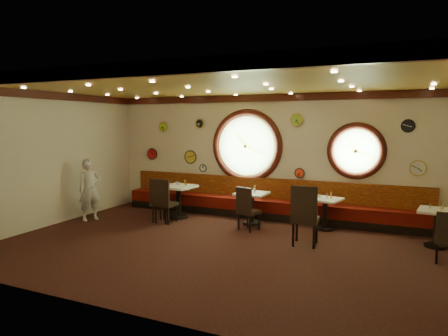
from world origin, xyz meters
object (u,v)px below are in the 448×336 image
chair_a (161,198)px  condiment_d_pepper (327,196)px  table_e (437,224)px  chair_e (448,234)px  condiment_c_salt (247,190)px  waiter (90,190)px  table_a (178,197)px  table_d (325,210)px  table_b (178,197)px  condiment_b_pepper (178,184)px  condiment_d_salt (320,196)px  chair_b (163,198)px  condiment_e_bottle (443,206)px  condiment_c_pepper (254,191)px  condiment_a_pepper (179,184)px  condiment_c_bottle (255,189)px  condiment_e_pepper (441,208)px  condiment_b_bottle (185,182)px  condiment_e_salt (430,206)px  condiment_a_bottle (186,183)px  chair_d (305,212)px  condiment_a_salt (177,183)px  table_c (252,204)px  chair_c (246,206)px  condiment_d_bottle (331,195)px  condiment_b_salt (176,183)px

chair_a → condiment_d_pepper: (3.85, 1.04, 0.16)m
table_e → chair_e: chair_e is taller
condiment_c_salt → waiter: (-3.77, -1.28, -0.05)m
table_a → waiter: 2.25m
table_d → chair_a: bearing=-165.0°
table_b → condiment_b_pepper: 0.35m
chair_a → condiment_d_salt: 3.82m
chair_a → chair_b: size_ratio=1.01×
table_b → condiment_e_bottle: 6.16m
condiment_c_pepper → waiter: size_ratio=0.07×
table_e → condiment_a_pepper: bearing=179.2°
chair_a → condiment_a_pepper: 0.74m
condiment_c_bottle → condiment_e_pepper: bearing=-6.2°
table_b → table_d: size_ratio=1.12×
condiment_c_pepper → condiment_b_bottle: condiment_b_bottle is taller
table_b → condiment_e_salt: condiment_e_salt is taller
condiment_a_bottle → condiment_b_bottle: size_ratio=0.90×
table_d → condiment_e_bottle: 2.41m
chair_a → condiment_d_salt: chair_a is taller
chair_d → condiment_a_salt: size_ratio=7.84×
condiment_a_pepper → condiment_e_pepper: size_ratio=1.06×
condiment_d_pepper → chair_e: bearing=-32.3°
chair_b → condiment_a_salt: chair_b is taller
table_c → condiment_c_bottle: condiment_c_bottle is taller
condiment_e_salt → condiment_a_bottle: bearing=179.4°
table_b → condiment_a_salt: (0.01, -0.08, 0.38)m
chair_c → condiment_d_bottle: bearing=45.9°
chair_e → condiment_a_salt: (-6.15, 1.17, 0.36)m
condiment_c_bottle → condiment_e_pepper: size_ratio=1.63×
table_a → chair_a: size_ratio=1.24×
table_d → table_e: table_e is taller
chair_e → table_a: bearing=173.1°
chair_b → condiment_a_bottle: bearing=76.3°
condiment_c_salt → condiment_b_pepper: bearing=-178.9°
condiment_c_bottle → condiment_e_bottle: (4.04, -0.25, -0.02)m
condiment_b_bottle → condiment_e_bottle: bearing=-2.5°
condiment_c_salt → condiment_e_pepper: 4.19m
condiment_c_bottle → condiment_c_pepper: bearing=-81.2°
table_a → waiter: size_ratio=0.54×
condiment_b_pepper → condiment_e_bottle: condiment_b_pepper is taller
chair_b → condiment_d_pepper: 3.91m
table_b → condiment_c_salt: (1.94, -0.00, 0.32)m
condiment_c_bottle → condiment_b_bottle: bearing=179.6°
table_b → chair_a: size_ratio=1.32×
table_a → condiment_c_salt: size_ratio=7.77×
condiment_c_pepper → condiment_d_salt: bearing=7.7°
condiment_e_bottle → condiment_b_pepper: bearing=179.1°
chair_e → condiment_c_pepper: chair_e is taller
condiment_b_salt → condiment_a_bottle: size_ratio=0.80×
condiment_e_bottle → condiment_b_salt: bearing=178.9°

